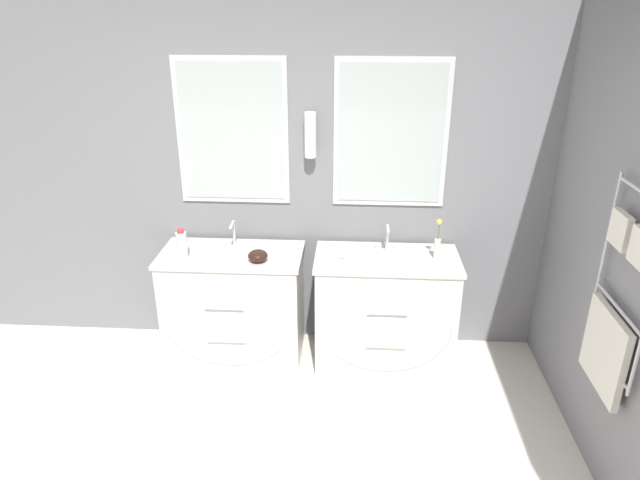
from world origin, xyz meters
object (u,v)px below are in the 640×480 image
at_px(flower_vase, 438,244).
at_px(vanity_left, 233,307).
at_px(toiletry_bottle, 182,244).
at_px(amenity_bowl, 258,256).
at_px(vanity_right, 385,311).

bearing_deg(flower_vase, vanity_left, -178.48).
height_order(vanity_left, flower_vase, flower_vase).
height_order(vanity_left, toiletry_bottle, toiletry_bottle).
bearing_deg(toiletry_bottle, amenity_bowl, -3.85).
relative_size(vanity_left, vanity_right, 1.00).
distance_m(amenity_bowl, flower_vase, 1.23).
bearing_deg(toiletry_bottle, vanity_left, 9.27).
bearing_deg(flower_vase, amenity_bowl, -174.13).
distance_m(vanity_left, vanity_right, 1.09).
height_order(vanity_right, toiletry_bottle, toiletry_bottle).
bearing_deg(toiletry_bottle, flower_vase, 2.94).
bearing_deg(vanity_right, amenity_bowl, -174.35).
xyz_separation_m(amenity_bowl, flower_vase, (1.22, 0.13, 0.07)).
height_order(vanity_left, vanity_right, same).
distance_m(vanity_right, amenity_bowl, 0.99).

